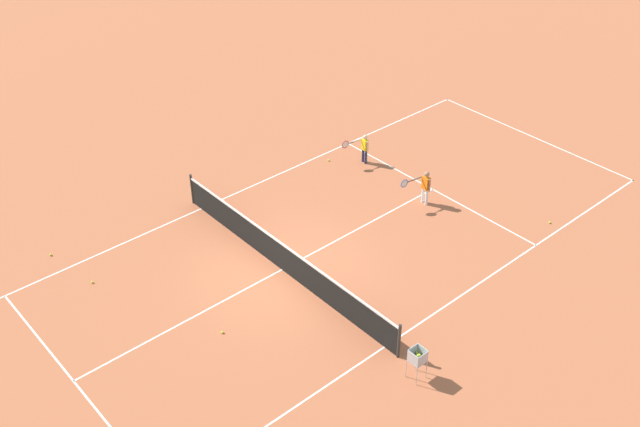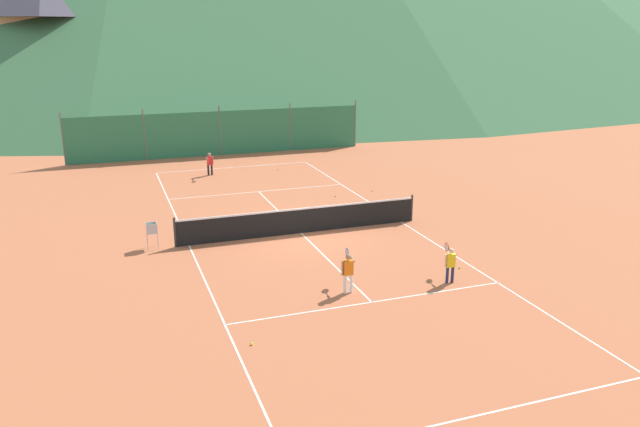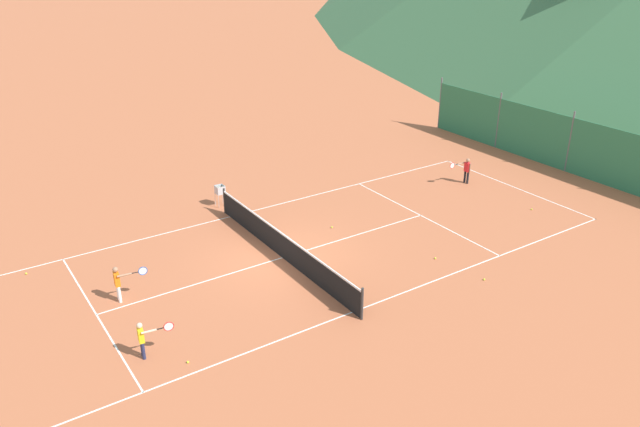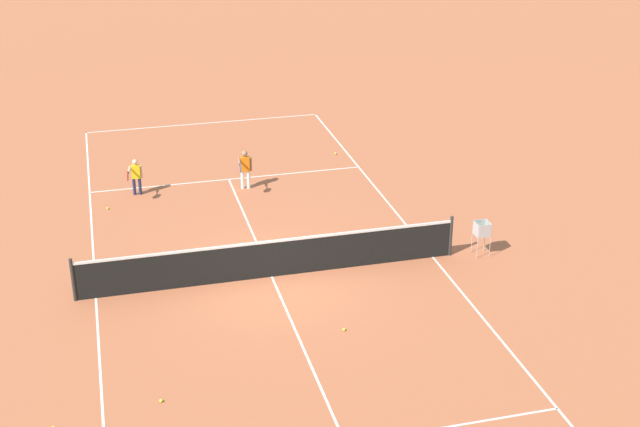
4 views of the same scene
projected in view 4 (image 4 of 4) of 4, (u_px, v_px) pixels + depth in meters
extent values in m
plane|color=#B7603D|center=(272.00, 277.00, 21.26)|extent=(600.00, 600.00, 0.00)
cube|color=white|center=(204.00, 123.00, 31.76)|extent=(8.25, 0.05, 0.01)
cube|color=white|center=(433.00, 257.00, 22.20)|extent=(0.05, 23.85, 0.01)
cube|color=white|center=(96.00, 298.00, 20.32)|extent=(0.05, 23.85, 0.01)
cube|color=white|center=(229.00, 179.00, 26.91)|extent=(8.20, 0.05, 0.01)
cube|color=white|center=(272.00, 276.00, 21.26)|extent=(0.05, 12.80, 0.01)
cylinder|color=#2D2D2D|center=(451.00, 236.00, 22.09)|extent=(0.08, 0.08, 1.06)
cylinder|color=#2D2D2D|center=(73.00, 280.00, 20.00)|extent=(0.08, 0.08, 1.06)
cube|color=black|center=(271.00, 260.00, 21.08)|extent=(9.10, 0.02, 0.91)
cube|color=white|center=(271.00, 242.00, 20.88)|extent=(9.10, 0.04, 0.06)
cylinder|color=white|center=(249.00, 179.00, 26.17)|extent=(0.10, 0.10, 0.55)
cylinder|color=white|center=(243.00, 180.00, 26.14)|extent=(0.10, 0.10, 0.55)
cube|color=orange|center=(245.00, 164.00, 25.95)|extent=(0.28, 0.18, 0.43)
sphere|color=#A37556|center=(245.00, 153.00, 25.82)|extent=(0.17, 0.17, 0.17)
cylinder|color=#A37556|center=(251.00, 164.00, 25.97)|extent=(0.06, 0.06, 0.43)
cylinder|color=#A37556|center=(239.00, 161.00, 25.67)|extent=(0.11, 0.43, 0.06)
cylinder|color=black|center=(240.00, 165.00, 25.39)|extent=(0.05, 0.20, 0.03)
torus|color=#1E4CB2|center=(240.00, 168.00, 25.17)|extent=(0.05, 0.28, 0.28)
cylinder|color=silver|center=(240.00, 168.00, 25.17)|extent=(0.03, 0.25, 0.25)
cylinder|color=#23284C|center=(140.00, 186.00, 25.75)|extent=(0.09, 0.09, 0.51)
cylinder|color=#23284C|center=(134.00, 186.00, 25.74)|extent=(0.09, 0.09, 0.51)
cube|color=yellow|center=(136.00, 172.00, 25.56)|extent=(0.26, 0.17, 0.39)
sphere|color=beige|center=(135.00, 162.00, 25.44)|extent=(0.16, 0.16, 0.16)
cylinder|color=beige|center=(141.00, 171.00, 25.58)|extent=(0.06, 0.06, 0.39)
cylinder|color=beige|center=(129.00, 169.00, 25.30)|extent=(0.11, 0.40, 0.06)
cylinder|color=black|center=(128.00, 173.00, 25.04)|extent=(0.05, 0.18, 0.03)
torus|color=red|center=(128.00, 176.00, 24.83)|extent=(0.06, 0.28, 0.28)
cylinder|color=silver|center=(128.00, 176.00, 24.83)|extent=(0.04, 0.25, 0.25)
sphere|color=#CCE033|center=(161.00, 401.00, 16.72)|extent=(0.07, 0.07, 0.07)
sphere|color=#CCE033|center=(108.00, 208.00, 24.86)|extent=(0.07, 0.07, 0.07)
sphere|color=#CCE033|center=(344.00, 329.00, 19.02)|extent=(0.07, 0.07, 0.07)
sphere|color=#CCE033|center=(336.00, 153.00, 28.86)|extent=(0.07, 0.07, 0.07)
cylinder|color=#B7B7BC|center=(484.00, 241.00, 22.40)|extent=(0.02, 0.02, 0.55)
cylinder|color=#B7B7BC|center=(472.00, 243.00, 22.32)|extent=(0.02, 0.02, 0.55)
cylinder|color=#B7B7BC|center=(490.00, 247.00, 22.10)|extent=(0.02, 0.02, 0.55)
cylinder|color=#B7B7BC|center=(477.00, 248.00, 22.02)|extent=(0.02, 0.02, 0.55)
cube|color=#B7B7BC|center=(482.00, 234.00, 22.10)|extent=(0.34, 0.34, 0.02)
cube|color=#B7B7BC|center=(479.00, 226.00, 22.18)|extent=(0.34, 0.02, 0.34)
cube|color=#B7B7BC|center=(485.00, 231.00, 21.88)|extent=(0.34, 0.02, 0.34)
cube|color=#B7B7BC|center=(488.00, 228.00, 22.07)|extent=(0.02, 0.34, 0.34)
cube|color=#B7B7BC|center=(476.00, 229.00, 21.99)|extent=(0.02, 0.34, 0.34)
sphere|color=#CCE033|center=(483.00, 232.00, 22.14)|extent=(0.07, 0.07, 0.07)
sphere|color=#CCE033|center=(485.00, 234.00, 22.02)|extent=(0.07, 0.07, 0.07)
sphere|color=#CCE033|center=(477.00, 233.00, 22.06)|extent=(0.07, 0.07, 0.07)
sphere|color=#CCE033|center=(482.00, 235.00, 21.95)|extent=(0.07, 0.07, 0.07)
sphere|color=#CCE033|center=(489.00, 235.00, 21.99)|extent=(0.07, 0.07, 0.07)
sphere|color=#CCE033|center=(485.00, 234.00, 22.01)|extent=(0.07, 0.07, 0.07)
sphere|color=#CCE033|center=(486.00, 233.00, 21.98)|extent=(0.07, 0.07, 0.07)
sphere|color=#CCE033|center=(476.00, 229.00, 22.13)|extent=(0.07, 0.07, 0.07)
sphere|color=#CCE033|center=(484.00, 231.00, 22.03)|extent=(0.07, 0.07, 0.07)
sphere|color=#CCE033|center=(480.00, 231.00, 22.03)|extent=(0.07, 0.07, 0.07)
sphere|color=#CCE033|center=(479.00, 234.00, 21.92)|extent=(0.07, 0.07, 0.07)
sphere|color=#CCE033|center=(487.00, 231.00, 22.08)|extent=(0.07, 0.07, 0.07)
sphere|color=#CCE033|center=(482.00, 229.00, 22.04)|extent=(0.07, 0.07, 0.07)
sphere|color=#CCE033|center=(485.00, 230.00, 21.99)|extent=(0.07, 0.07, 0.07)
sphere|color=#CCE033|center=(484.00, 227.00, 22.12)|extent=(0.07, 0.07, 0.07)
sphere|color=#CCE033|center=(481.00, 228.00, 22.08)|extent=(0.07, 0.07, 0.07)
sphere|color=#CCE033|center=(482.00, 231.00, 21.94)|extent=(0.07, 0.07, 0.07)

